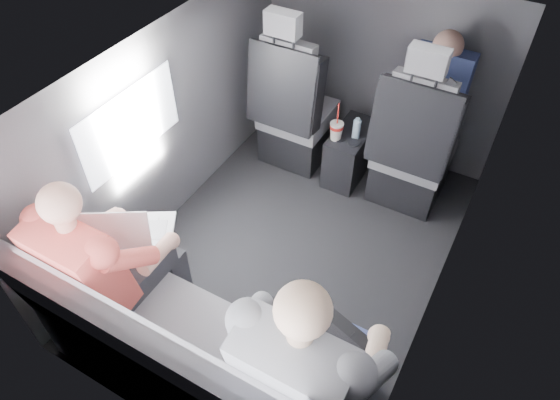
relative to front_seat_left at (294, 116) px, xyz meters
The scene contains 19 objects.
floor 1.03m from the front_seat_left, 61.81° to the right, with size 2.60×2.60×0.00m, color black.
ceiling 1.34m from the front_seat_left, 61.81° to the right, with size 2.60×2.60×0.00m, color #B2B2AD.
panel_left 0.99m from the front_seat_left, 118.19° to the right, with size 0.02×2.60×1.35m, color #56565B.
panel_right 1.61m from the front_seat_left, 31.88° to the right, with size 0.02×2.60×1.35m, color #56565B.
panel_front 0.70m from the front_seat_left, 45.65° to the left, with size 1.80×0.02×1.35m, color #56565B.
panel_back 2.20m from the front_seat_left, 78.12° to the right, with size 1.80×0.02×1.35m, color #56565B.
side_window 1.32m from the front_seat_left, 110.67° to the right, with size 0.02×0.75×0.42m, color white.
seatbelt 1.00m from the front_seat_left, 10.68° to the right, with size 0.05×0.01×0.65m, color black.
front_seat_left is the anchor object (origin of this frame).
front_seat_right 0.90m from the front_seat_left, ahead, with size 0.52×0.58×1.26m.
center_console 0.49m from the front_seat_left, ahead, with size 0.24×0.48×0.41m.
rear_bench 1.96m from the front_seat_left, 76.69° to the right, with size 1.60×0.57×0.92m.
soda_cup 0.40m from the front_seat_left, 14.06° to the right, with size 0.10×0.10×0.29m.
water_bottle 0.50m from the front_seat_left, ahead, with size 0.06×0.06×0.16m.
laptop_white 1.61m from the front_seat_left, 93.51° to the right, with size 0.42×0.47×0.25m.
laptop_black 2.00m from the front_seat_left, 57.33° to the right, with size 0.38×0.38×0.23m.
passenger_rear_left 1.82m from the front_seat_left, 92.05° to the right, with size 0.50×0.62×1.23m.
passenger_rear_right 2.10m from the front_seat_left, 60.19° to the right, with size 0.55×0.66×1.30m.
passenger_front_right 1.01m from the front_seat_left, 15.81° to the left, with size 0.38×0.38×0.74m.
Camera 1 is at (0.95, -1.86, 2.56)m, focal length 32.00 mm.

